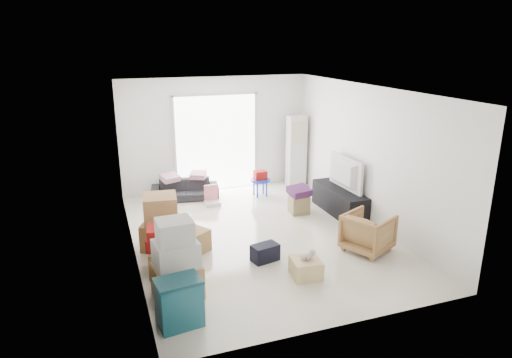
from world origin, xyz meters
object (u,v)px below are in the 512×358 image
object	(u,v)px
sofa	(185,186)
ac_tower	(296,151)
wood_crate	(306,268)
ottoman	(299,204)
armchair	(368,231)
television	(340,185)
storage_bins	(179,302)
kids_table	(260,178)
tv_console	(339,201)

from	to	relation	value
sofa	ac_tower	bearing A→B (deg)	12.48
wood_crate	ottoman	bearing A→B (deg)	67.55
armchair	wood_crate	xyz separation A→B (m)	(-1.40, -0.47, -0.23)
ottoman	sofa	bearing A→B (deg)	141.12
television	sofa	size ratio (longest dim) A/B	0.77
sofa	storage_bins	size ratio (longest dim) A/B	2.33
armchair	kids_table	world-z (taller)	armchair
armchair	wood_crate	distance (m)	1.49
ac_tower	kids_table	distance (m)	1.34
ac_tower	ottoman	world-z (taller)	ac_tower
television	armchair	distance (m)	1.83
ac_tower	tv_console	bearing A→B (deg)	-88.65
armchair	storage_bins	bearing A→B (deg)	81.14
ac_tower	armchair	bearing A→B (deg)	-95.82
television	wood_crate	size ratio (longest dim) A/B	2.69
sofa	storage_bins	distance (m)	4.90
tv_console	sofa	xyz separation A→B (m)	(-2.89, 1.97, 0.03)
tv_console	ottoman	xyz separation A→B (m)	(-0.80, 0.28, -0.08)
armchair	storage_bins	distance (m)	3.62
television	wood_crate	xyz separation A→B (m)	(-1.84, -2.23, -0.47)
storage_bins	kids_table	bearing A→B (deg)	58.45
wood_crate	storage_bins	bearing A→B (deg)	-164.03
sofa	kids_table	world-z (taller)	kids_table
tv_console	storage_bins	xyz separation A→B (m)	(-3.90, -2.82, 0.06)
sofa	kids_table	size ratio (longest dim) A/B	2.49
ac_tower	television	xyz separation A→B (m)	(0.05, -2.12, -0.26)
ac_tower	kids_table	bearing A→B (deg)	-155.00
tv_console	storage_bins	bearing A→B (deg)	-144.11
storage_bins	television	bearing A→B (deg)	35.89
storage_bins	ac_tower	bearing A→B (deg)	52.07
television	sofa	distance (m)	3.51
storage_bins	kids_table	xyz separation A→B (m)	(2.71, 4.41, 0.10)
tv_console	ottoman	bearing A→B (deg)	160.56
armchair	wood_crate	world-z (taller)	armchair
tv_console	kids_table	bearing A→B (deg)	127.00
ottoman	storage_bins	bearing A→B (deg)	-134.93
kids_table	wood_crate	xyz separation A→B (m)	(-0.65, -3.82, -0.28)
tv_console	storage_bins	size ratio (longest dim) A/B	2.48
armchair	ottoman	size ratio (longest dim) A/B	1.98
ac_tower	storage_bins	world-z (taller)	ac_tower
sofa	ottoman	bearing A→B (deg)	-29.43
tv_console	wood_crate	distance (m)	2.90
sofa	wood_crate	distance (m)	4.33
ac_tower	ottoman	xyz separation A→B (m)	(-0.75, -1.83, -0.69)
armchair	kids_table	xyz separation A→B (m)	(-0.75, 3.34, 0.06)
ottoman	wood_crate	xyz separation A→B (m)	(-1.04, -2.52, -0.04)
television	armchair	xyz separation A→B (m)	(-0.45, -1.76, -0.24)
sofa	kids_table	distance (m)	1.75
ottoman	television	bearing A→B (deg)	-19.44
tv_console	television	world-z (taller)	television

